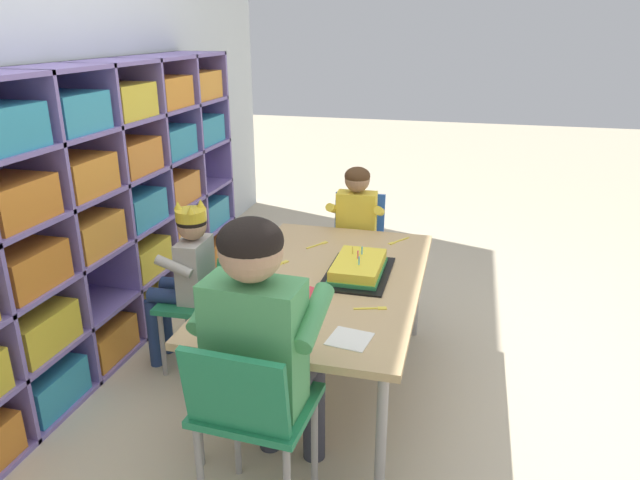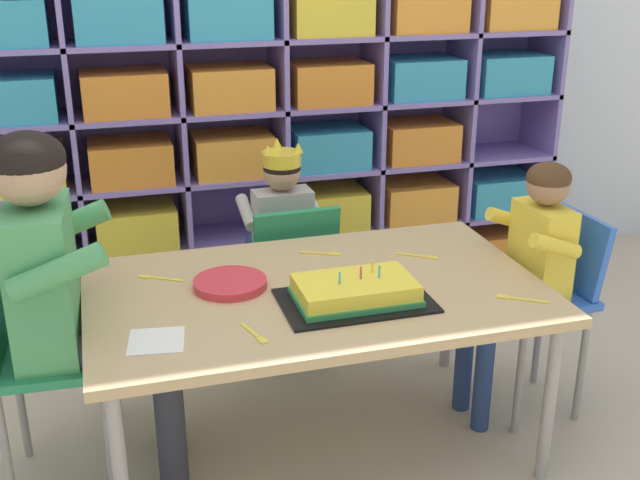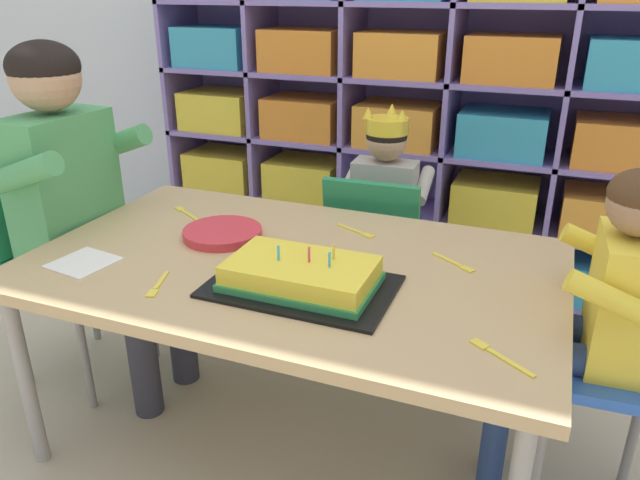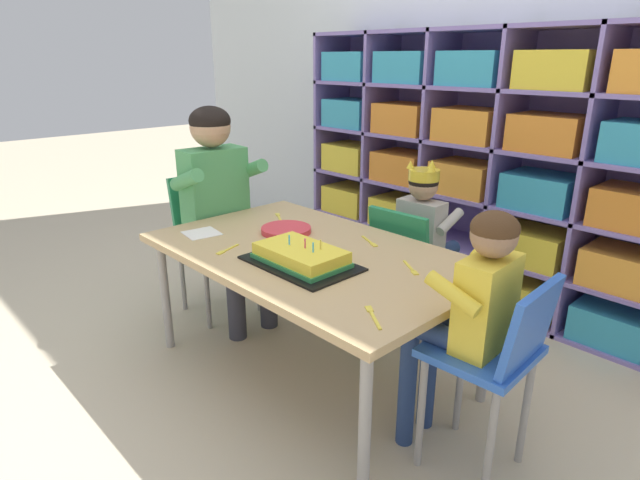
{
  "view_description": "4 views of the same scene",
  "coord_description": "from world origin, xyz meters",
  "px_view_note": "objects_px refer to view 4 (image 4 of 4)",
  "views": [
    {
      "loc": [
        -1.8,
        0.32,
        1.5
      ],
      "look_at": [
        0.1,
        0.03,
        0.74
      ],
      "focal_mm": 48.34,
      "sensor_mm": 36.0,
      "label": 1
    },
    {
      "loc": [
        -0.97,
        -0.85,
        1.75
      ],
      "look_at": [
        0.03,
        0.03,
        0.75
      ],
      "focal_mm": 35.09,
      "sensor_mm": 36.0,
      "label": 2
    },
    {
      "loc": [
        0.03,
        -1.66,
        1.89
      ],
      "look_at": [
        0.02,
        0.07,
        0.88
      ],
      "focal_mm": 50.92,
      "sensor_mm": 36.0,
      "label": 3
    },
    {
      "loc": [
        1.93,
        -1.02,
        1.88
      ],
      "look_at": [
        0.05,
        -0.04,
        0.79
      ],
      "focal_mm": 48.14,
      "sensor_mm": 36.0,
      "label": 4
    }
  ],
  "objects_px": {
    "adult_helper_seated": "(225,187)",
    "guest_at_table_side": "(480,396)",
    "fork_at_table_front_edge": "(222,218)",
    "fork_beside_plate_stack": "(186,236)",
    "activity_table": "(322,299)",
    "birthday_cake_on_tray": "(307,288)",
    "child_with_crown": "(521,294)",
    "classroom_chair_adult_side": "(209,225)",
    "fork_scattered_mid_table": "(432,328)",
    "fork_by_napkin": "(437,378)",
    "paper_plate_stack": "(338,230)",
    "classroom_chair_blue": "(487,336)",
    "fork_near_child_seat": "(345,378)"
  },
  "relations": [
    {
      "from": "adult_helper_seated",
      "to": "guest_at_table_side",
      "type": "xyz_separation_m",
      "value": [
        1.38,
        0.08,
        -0.0
      ]
    },
    {
      "from": "fork_at_table_front_edge",
      "to": "fork_beside_plate_stack",
      "type": "xyz_separation_m",
      "value": [
        0.07,
        -0.15,
        0.0
      ]
    },
    {
      "from": "activity_table",
      "to": "adult_helper_seated",
      "type": "height_order",
      "value": "adult_helper_seated"
    },
    {
      "from": "birthday_cake_on_tray",
      "to": "fork_at_table_front_edge",
      "type": "height_order",
      "value": "birthday_cake_on_tray"
    },
    {
      "from": "activity_table",
      "to": "child_with_crown",
      "type": "relative_size",
      "value": 1.6
    },
    {
      "from": "classroom_chair_adult_side",
      "to": "fork_scattered_mid_table",
      "type": "height_order",
      "value": "classroom_chair_adult_side"
    },
    {
      "from": "child_with_crown",
      "to": "fork_by_napkin",
      "type": "bearing_deg",
      "value": 128.24
    },
    {
      "from": "classroom_chair_adult_side",
      "to": "paper_plate_stack",
      "type": "relative_size",
      "value": 4.05
    },
    {
      "from": "paper_plate_stack",
      "to": "classroom_chair_adult_side",
      "type": "bearing_deg",
      "value": -155.58
    },
    {
      "from": "activity_table",
      "to": "classroom_chair_blue",
      "type": "relative_size",
      "value": 2.05
    },
    {
      "from": "activity_table",
      "to": "fork_scattered_mid_table",
      "type": "xyz_separation_m",
      "value": [
        0.35,
        0.15,
        0.05
      ]
    },
    {
      "from": "classroom_chair_blue",
      "to": "fork_by_napkin",
      "type": "relative_size",
      "value": 4.8
    },
    {
      "from": "classroom_chair_adult_side",
      "to": "adult_helper_seated",
      "type": "relative_size",
      "value": 0.71
    },
    {
      "from": "child_with_crown",
      "to": "birthday_cake_on_tray",
      "type": "bearing_deg",
      "value": 85.45
    },
    {
      "from": "child_with_crown",
      "to": "fork_by_napkin",
      "type": "height_order",
      "value": "child_with_crown"
    },
    {
      "from": "paper_plate_stack",
      "to": "fork_by_napkin",
      "type": "xyz_separation_m",
      "value": [
        0.8,
        -0.16,
        -0.01
      ]
    },
    {
      "from": "activity_table",
      "to": "fork_beside_plate_stack",
      "type": "height_order",
      "value": "fork_beside_plate_stack"
    },
    {
      "from": "fork_at_table_front_edge",
      "to": "fork_beside_plate_stack",
      "type": "bearing_deg",
      "value": 114.59
    },
    {
      "from": "activity_table",
      "to": "adult_helper_seated",
      "type": "distance_m",
      "value": 0.71
    },
    {
      "from": "classroom_chair_adult_side",
      "to": "guest_at_table_side",
      "type": "xyz_separation_m",
      "value": [
        1.5,
        0.11,
        0.19
      ]
    },
    {
      "from": "classroom_chair_adult_side",
      "to": "fork_near_child_seat",
      "type": "xyz_separation_m",
      "value": [
        1.25,
        -0.11,
        0.15
      ]
    },
    {
      "from": "guest_at_table_side",
      "to": "birthday_cake_on_tray",
      "type": "height_order",
      "value": "guest_at_table_side"
    },
    {
      "from": "fork_near_child_seat",
      "to": "adult_helper_seated",
      "type": "bearing_deg",
      "value": -145.77
    },
    {
      "from": "classroom_chair_adult_side",
      "to": "birthday_cake_on_tray",
      "type": "distance_m",
      "value": 0.88
    },
    {
      "from": "activity_table",
      "to": "guest_at_table_side",
      "type": "xyz_separation_m",
      "value": [
        0.68,
        0.05,
        0.09
      ]
    },
    {
      "from": "classroom_chair_adult_side",
      "to": "fork_at_table_front_edge",
      "type": "relative_size",
      "value": 5.66
    },
    {
      "from": "fork_by_napkin",
      "to": "activity_table",
      "type": "bearing_deg",
      "value": 111.22
    },
    {
      "from": "paper_plate_stack",
      "to": "fork_beside_plate_stack",
      "type": "distance_m",
      "value": 0.5
    },
    {
      "from": "fork_beside_plate_stack",
      "to": "guest_at_table_side",
      "type": "bearing_deg",
      "value": -90.89
    },
    {
      "from": "fork_at_table_front_edge",
      "to": "adult_helper_seated",
      "type": "bearing_deg",
      "value": -26.88
    },
    {
      "from": "fork_near_child_seat",
      "to": "paper_plate_stack",
      "type": "bearing_deg",
      "value": -166.07
    },
    {
      "from": "classroom_chair_adult_side",
      "to": "paper_plate_stack",
      "type": "distance_m",
      "value": 0.63
    },
    {
      "from": "guest_at_table_side",
      "to": "fork_beside_plate_stack",
      "type": "distance_m",
      "value": 1.21
    },
    {
      "from": "fork_scattered_mid_table",
      "to": "fork_near_child_seat",
      "type": "xyz_separation_m",
      "value": [
        0.08,
        -0.32,
        0.0
      ]
    },
    {
      "from": "child_with_crown",
      "to": "fork_near_child_seat",
      "type": "bearing_deg",
      "value": 114.25
    },
    {
      "from": "fork_at_table_front_edge",
      "to": "birthday_cake_on_tray",
      "type": "bearing_deg",
      "value": -178.35
    },
    {
      "from": "guest_at_table_side",
      "to": "fork_near_child_seat",
      "type": "bearing_deg",
      "value": -54.12
    },
    {
      "from": "activity_table",
      "to": "classroom_chair_blue",
      "type": "bearing_deg",
      "value": 71.17
    },
    {
      "from": "fork_near_child_seat",
      "to": "fork_by_napkin",
      "type": "height_order",
      "value": "same"
    },
    {
      "from": "activity_table",
      "to": "fork_scattered_mid_table",
      "type": "height_order",
      "value": "fork_scattered_mid_table"
    },
    {
      "from": "fork_by_napkin",
      "to": "fork_scattered_mid_table",
      "type": "bearing_deg",
      "value": 76.53
    },
    {
      "from": "activity_table",
      "to": "birthday_cake_on_tray",
      "type": "distance_m",
      "value": 0.12
    },
    {
      "from": "fork_by_napkin",
      "to": "fork_beside_plate_stack",
      "type": "bearing_deg",
      "value": 122.93
    },
    {
      "from": "fork_scattered_mid_table",
      "to": "fork_by_napkin",
      "type": "relative_size",
      "value": 0.92
    },
    {
      "from": "classroom_chair_blue",
      "to": "birthday_cake_on_tray",
      "type": "bearing_deg",
      "value": 84.49
    },
    {
      "from": "paper_plate_stack",
      "to": "classroom_chair_blue",
      "type": "bearing_deg",
      "value": 34.78
    },
    {
      "from": "activity_table",
      "to": "paper_plate_stack",
      "type": "relative_size",
      "value": 7.08
    },
    {
      "from": "fork_scattered_mid_table",
      "to": "fork_by_napkin",
      "type": "xyz_separation_m",
      "value": [
        0.19,
        -0.11,
        0.0
      ]
    },
    {
      "from": "guest_at_table_side",
      "to": "fork_at_table_front_edge",
      "type": "bearing_deg",
      "value": -88.7
    },
    {
      "from": "fork_by_napkin",
      "to": "adult_helper_seated",
      "type": "bearing_deg",
      "value": 110.12
    }
  ]
}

